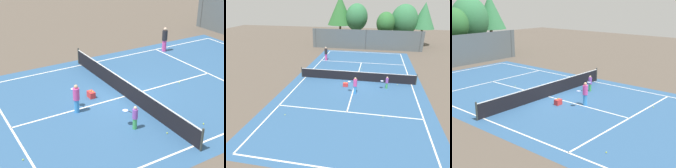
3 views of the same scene
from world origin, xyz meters
The scene contains 11 objects.
ground_plane centered at (0.00, 0.00, 0.00)m, with size 80.00×80.00×0.00m, color brown.
court_surface centered at (0.00, 0.00, 0.00)m, with size 13.00×25.00×0.01m.
tennis_net centered at (0.00, 0.00, 0.51)m, with size 11.90×0.10×1.10m.
player_0 centered at (-4.89, 6.70, 0.94)m, with size 0.39×0.39×1.85m.
player_1 centered at (0.20, -3.05, 0.80)m, with size 0.91×0.46×1.54m.
player_2 centered at (3.00, -1.42, 0.62)m, with size 0.82×0.58×1.19m.
ball_crate centered at (-0.86, -1.67, 0.18)m, with size 0.47×0.32×0.43m.
tennis_ball_0 centered at (4.14, -0.37, 0.03)m, with size 0.07×0.07×0.07m, color #CCE533.
tennis_ball_1 centered at (4.42, 1.64, 0.03)m, with size 0.07×0.07×0.07m, color #CCE533.
tennis_ball_2 centered at (0.20, 3.81, 0.03)m, with size 0.07×0.07×0.07m, color #CCE533.
tennis_ball_3 centered at (2.67, -6.64, 0.03)m, with size 0.07×0.07×0.07m, color #CCE533.
Camera 1 is at (14.03, -9.22, 8.57)m, focal length 54.05 mm.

